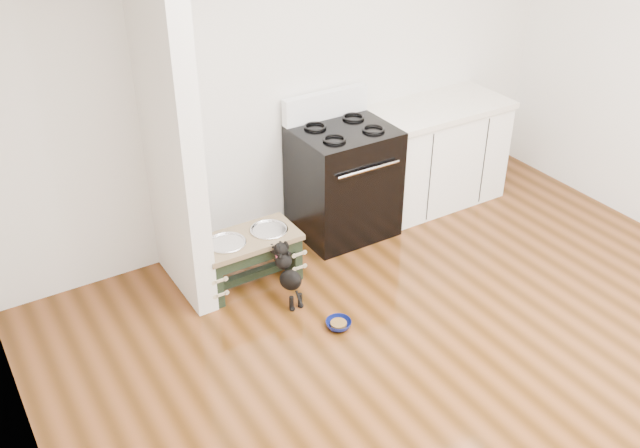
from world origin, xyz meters
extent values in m
plane|color=#41240B|center=(0.00, 0.00, 0.00)|extent=(5.00, 5.00, 0.00)
plane|color=silver|center=(0.00, 2.50, 1.35)|extent=(5.00, 0.00, 5.00)
plane|color=silver|center=(-2.50, 0.00, 1.35)|extent=(0.00, 5.00, 5.00)
cube|color=silver|center=(-1.18, 2.10, 1.35)|extent=(0.15, 0.80, 2.70)
cube|color=black|center=(0.25, 2.15, 0.46)|extent=(0.76, 0.65, 0.92)
cube|color=black|center=(0.25, 1.84, 0.40)|extent=(0.58, 0.02, 0.50)
cylinder|color=silver|center=(0.25, 1.80, 0.72)|extent=(0.56, 0.02, 0.02)
cube|color=white|center=(0.25, 2.43, 1.03)|extent=(0.76, 0.08, 0.22)
torus|color=black|center=(0.07, 2.01, 0.93)|extent=(0.18, 0.18, 0.02)
torus|color=black|center=(0.43, 2.01, 0.93)|extent=(0.18, 0.18, 0.02)
torus|color=black|center=(0.07, 2.29, 0.93)|extent=(0.18, 0.18, 0.02)
torus|color=black|center=(0.43, 2.29, 0.93)|extent=(0.18, 0.18, 0.02)
cube|color=white|center=(1.23, 2.18, 0.43)|extent=(1.20, 0.60, 0.86)
cube|color=beige|center=(1.23, 2.18, 0.89)|extent=(1.24, 0.64, 0.05)
cube|color=black|center=(1.23, 1.92, 0.05)|extent=(1.20, 0.06, 0.10)
cube|color=black|center=(-1.07, 1.88, 0.18)|extent=(0.06, 0.35, 0.36)
cube|color=black|center=(-0.43, 1.88, 0.18)|extent=(0.06, 0.35, 0.36)
cube|color=black|center=(-0.75, 1.72, 0.32)|extent=(0.59, 0.03, 0.09)
cube|color=black|center=(-0.75, 1.88, 0.06)|extent=(0.59, 0.06, 0.06)
cube|color=brown|center=(-0.75, 1.88, 0.38)|extent=(0.74, 0.39, 0.04)
cylinder|color=silver|center=(-0.92, 1.88, 0.39)|extent=(0.25, 0.25, 0.05)
cylinder|color=silver|center=(-0.58, 1.88, 0.39)|extent=(0.25, 0.25, 0.05)
torus|color=silver|center=(-0.92, 1.88, 0.41)|extent=(0.29, 0.29, 0.02)
torus|color=silver|center=(-0.58, 1.88, 0.41)|extent=(0.29, 0.29, 0.02)
cylinder|color=black|center=(-0.66, 1.43, 0.06)|extent=(0.03, 0.03, 0.11)
cylinder|color=black|center=(-0.58, 1.43, 0.06)|extent=(0.03, 0.03, 0.11)
sphere|color=black|center=(-0.66, 1.42, 0.01)|extent=(0.04, 0.04, 0.04)
sphere|color=black|center=(-0.58, 1.42, 0.01)|extent=(0.04, 0.04, 0.04)
ellipsoid|color=black|center=(-0.62, 1.50, 0.20)|extent=(0.13, 0.30, 0.27)
sphere|color=black|center=(-0.62, 1.60, 0.31)|extent=(0.12, 0.12, 0.12)
sphere|color=black|center=(-0.62, 1.63, 0.39)|extent=(0.10, 0.10, 0.10)
sphere|color=black|center=(-0.65, 1.70, 0.39)|extent=(0.04, 0.04, 0.04)
sphere|color=black|center=(-0.59, 1.70, 0.39)|extent=(0.04, 0.04, 0.04)
cylinder|color=black|center=(-0.62, 1.38, 0.12)|extent=(0.02, 0.09, 0.10)
torus|color=#C03854|center=(-0.62, 1.62, 0.35)|extent=(0.10, 0.06, 0.09)
imported|color=#0C1454|center=(-0.48, 1.08, 0.03)|extent=(0.22, 0.22, 0.06)
cylinder|color=brown|center=(-0.48, 1.08, 0.03)|extent=(0.11, 0.11, 0.02)
camera|label=1|loc=(-2.60, -2.13, 3.17)|focal=40.00mm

